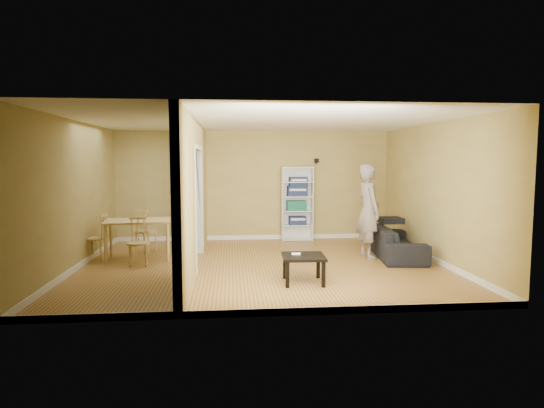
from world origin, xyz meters
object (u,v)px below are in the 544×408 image
(person, at_px, (369,203))
(chair_far, at_px, (146,230))
(coffee_table, at_px, (303,260))
(chair_near, at_px, (138,242))
(chair_left, at_px, (96,237))
(dining_table, at_px, (138,224))
(sofa, at_px, (396,237))
(bookshelf, at_px, (297,203))

(person, height_order, chair_far, person)
(coffee_table, distance_m, chair_near, 3.13)
(person, distance_m, coffee_table, 2.46)
(chair_left, bearing_deg, dining_table, 102.50)
(sofa, xyz_separation_m, dining_table, (-5.05, 0.24, 0.29))
(coffee_table, relative_size, chair_left, 0.72)
(chair_left, xyz_separation_m, chair_near, (0.88, -0.53, -0.01))
(sofa, bearing_deg, chair_left, 95.15)
(chair_far, bearing_deg, sofa, -167.90)
(dining_table, bearing_deg, coffee_table, -34.66)
(chair_near, bearing_deg, person, -2.87)
(chair_left, relative_size, chair_far, 0.98)
(sofa, relative_size, chair_left, 2.25)
(dining_table, relative_size, chair_far, 1.33)
(person, xyz_separation_m, dining_table, (-4.47, 0.25, -0.40))
(person, height_order, chair_near, person)
(chair_left, bearing_deg, sofa, 95.56)
(bookshelf, relative_size, coffee_table, 2.70)
(chair_far, bearing_deg, bookshelf, -138.26)
(bookshelf, bearing_deg, chair_near, -142.97)
(dining_table, distance_m, chair_far, 0.71)
(sofa, relative_size, dining_table, 1.67)
(sofa, distance_m, chair_near, 4.95)
(coffee_table, bearing_deg, bookshelf, 83.28)
(chair_near, relative_size, chair_far, 0.96)
(coffee_table, relative_size, chair_near, 0.74)
(chair_near, distance_m, chair_far, 1.28)
(bookshelf, xyz_separation_m, chair_far, (-3.34, -1.17, -0.42))
(dining_table, bearing_deg, chair_near, -79.41)
(dining_table, bearing_deg, person, -3.25)
(person, bearing_deg, chair_left, 79.41)
(chair_left, bearing_deg, coffee_table, 69.43)
(chair_near, bearing_deg, sofa, -3.26)
(person, distance_m, chair_near, 4.42)
(chair_left, distance_m, chair_far, 1.09)
(sofa, relative_size, bookshelf, 1.15)
(bookshelf, distance_m, chair_left, 4.58)
(dining_table, relative_size, chair_left, 1.35)
(bookshelf, relative_size, chair_near, 2.00)
(coffee_table, xyz_separation_m, chair_far, (-2.89, 2.69, 0.09))
(coffee_table, bearing_deg, dining_table, 145.34)
(coffee_table, bearing_deg, chair_far, 137.07)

